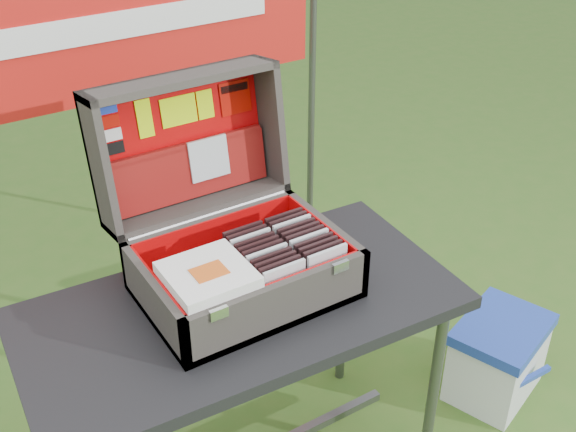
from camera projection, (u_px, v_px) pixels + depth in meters
table at (245, 401)px, 2.26m from camera, size 1.28×0.69×0.78m
table_top at (240, 309)px, 2.06m from camera, size 1.28×0.69×0.04m
table_leg_fr at (434, 386)px, 2.34m from camera, size 0.04×0.04×0.74m
table_leg_bl at (42, 427)px, 2.19m from camera, size 0.04×0.04×0.74m
table_leg_br at (343, 303)px, 2.71m from camera, size 0.04×0.04×0.74m
suitcase at (232, 202)px, 2.00m from camera, size 0.58×0.57×0.55m
suitcase_base_bottom at (245, 289)px, 2.09m from camera, size 0.58×0.41×0.02m
suitcase_base_wall_front at (280, 307)px, 1.92m from camera, size 0.58×0.02×0.15m
suitcase_base_wall_back at (213, 238)px, 2.20m from camera, size 0.58×0.02×0.15m
suitcase_base_wall_left at (154, 303)px, 1.93m from camera, size 0.02×0.41×0.15m
suitcase_base_wall_right at (324, 241)px, 2.18m from camera, size 0.02×0.41×0.15m
suitcase_liner_floor at (245, 285)px, 2.08m from camera, size 0.53×0.37×0.01m
suitcase_latch_left at (219, 313)px, 1.79m from camera, size 0.05×0.01×0.03m
suitcase_latch_right at (340, 267)px, 1.96m from camera, size 0.05×0.01×0.03m
suitcase_hinge at (210, 215)px, 2.17m from camera, size 0.52×0.02×0.02m
suitcase_lid_back at (181, 139)px, 2.20m from camera, size 0.58×0.09×0.41m
suitcase_lid_rim_far at (180, 79)px, 2.06m from camera, size 0.58×0.16×0.05m
suitcase_lid_rim_near at (198, 204)px, 2.22m from camera, size 0.58×0.16×0.05m
suitcase_lid_rim_left at (100, 167)px, 2.02m from camera, size 0.02×0.22×0.43m
suitcase_lid_rim_right at (270, 123)px, 2.27m from camera, size 0.02×0.22×0.43m
suitcase_lid_liner at (182, 140)px, 2.18m from camera, size 0.53×0.06×0.36m
suitcase_liner_wall_front at (277, 301)px, 1.92m from camera, size 0.53×0.01×0.13m
suitcase_liner_wall_back at (215, 237)px, 2.18m from camera, size 0.53×0.01×0.13m
suitcase_liner_wall_left at (158, 298)px, 1.93m from camera, size 0.01×0.37×0.13m
suitcase_liner_wall_right at (321, 240)px, 2.17m from camera, size 0.01×0.37×0.13m
suitcase_lid_pocket at (190, 171)px, 2.21m from camera, size 0.51×0.06×0.17m
suitcase_pocket_edge at (186, 146)px, 2.17m from camera, size 0.50×0.02×0.02m
suitcase_pocket_cd at (209, 158)px, 2.21m from camera, size 0.13×0.03×0.13m
lid_sticker_cc_a at (107, 108)px, 2.02m from camera, size 0.06×0.01×0.04m
lid_sticker_cc_b at (110, 121)px, 2.04m from camera, size 0.06×0.01×0.04m
lid_sticker_cc_c at (112, 135)px, 2.06m from camera, size 0.06×0.01×0.04m
lid_sticker_cc_d at (115, 148)px, 2.07m from camera, size 0.06×0.01×0.04m
lid_card_neon_tall at (145, 119)px, 2.09m from camera, size 0.05×0.02×0.11m
lid_card_neon_main at (179, 111)px, 2.14m from camera, size 0.11×0.02×0.09m
lid_card_neon_small at (205, 104)px, 2.18m from camera, size 0.05×0.02×0.09m
lid_sticker_band at (235, 97)px, 2.23m from camera, size 0.10×0.02×0.10m
lid_sticker_band_bar at (234, 88)px, 2.22m from camera, size 0.09×0.01×0.02m
cd_left_0 at (284, 288)px, 1.95m from camera, size 0.13×0.01×0.15m
cd_left_1 at (280, 284)px, 1.96m from camera, size 0.13×0.01×0.15m
cd_left_2 at (276, 280)px, 1.98m from camera, size 0.13×0.01×0.15m
cd_left_3 at (271, 275)px, 2.00m from camera, size 0.13×0.01×0.15m
cd_left_4 at (267, 271)px, 2.01m from camera, size 0.13×0.01×0.15m
cd_left_5 at (263, 267)px, 2.03m from camera, size 0.13×0.01×0.15m
cd_left_6 at (259, 263)px, 2.04m from camera, size 0.13×0.01×0.15m
cd_left_7 at (255, 259)px, 2.06m from camera, size 0.13×0.01×0.15m
cd_left_8 at (251, 256)px, 2.08m from camera, size 0.13×0.01×0.15m
cd_left_9 at (247, 252)px, 2.09m from camera, size 0.13×0.01×0.15m
cd_left_10 at (243, 248)px, 2.11m from camera, size 0.13×0.01×0.15m
cd_right_0 at (327, 272)px, 2.01m from camera, size 0.13×0.01×0.15m
cd_right_1 at (322, 268)px, 2.03m from camera, size 0.13×0.01×0.15m
cd_right_2 at (318, 264)px, 2.04m from camera, size 0.13×0.01×0.15m
cd_right_3 at (313, 260)px, 2.06m from camera, size 0.13×0.01×0.15m
cd_right_4 at (309, 256)px, 2.08m from camera, size 0.13×0.01×0.15m
cd_right_5 at (304, 252)px, 2.09m from camera, size 0.13×0.01×0.15m
cd_right_6 at (300, 248)px, 2.11m from camera, size 0.13×0.01×0.15m
cd_right_7 at (296, 245)px, 2.12m from camera, size 0.13×0.01×0.15m
cd_right_8 at (292, 241)px, 2.14m from camera, size 0.13×0.01×0.15m
cd_right_9 at (288, 238)px, 2.16m from camera, size 0.13×0.01×0.15m
cd_right_10 at (284, 234)px, 2.17m from camera, size 0.13×0.01×0.15m
songbook_0 at (208, 278)px, 1.89m from camera, size 0.22×0.22×0.00m
songbook_1 at (208, 277)px, 1.89m from camera, size 0.22×0.22×0.00m
songbook_2 at (208, 275)px, 1.89m from camera, size 0.22×0.22×0.00m
songbook_3 at (208, 274)px, 1.88m from camera, size 0.22×0.22×0.00m
songbook_4 at (208, 272)px, 1.88m from camera, size 0.22×0.22×0.00m
songbook_5 at (207, 271)px, 1.88m from camera, size 0.22×0.22×0.00m
songbook_graphic at (209, 271)px, 1.87m from camera, size 0.09×0.07×0.00m
cooler at (497, 358)px, 2.75m from camera, size 0.44×0.39×0.33m
cooler_body at (496, 362)px, 2.76m from camera, size 0.42×0.37×0.28m
cooler_lid at (503, 329)px, 2.68m from camera, size 0.44×0.39×0.04m
cooler_handle at (528, 379)px, 2.64m from camera, size 0.22×0.02×0.02m
cardboard_box at (350, 289)px, 3.04m from camera, size 0.41×0.17×0.43m
banner_post_right at (312, 93)px, 3.20m from camera, size 0.03×0.03×1.70m
banner at (118, 24)px, 2.58m from camera, size 1.60×0.02×0.55m
banner_text at (119, 25)px, 2.57m from camera, size 1.20×0.00×0.10m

